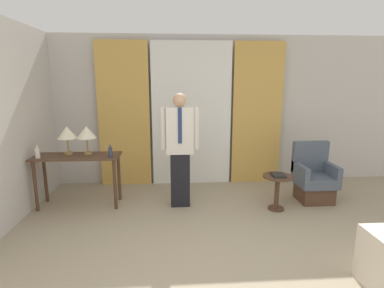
{
  "coord_description": "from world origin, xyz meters",
  "views": [
    {
      "loc": [
        -0.36,
        -2.34,
        1.9
      ],
      "look_at": [
        -0.07,
        1.86,
        1.0
      ],
      "focal_mm": 28.0,
      "sensor_mm": 36.0,
      "label": 1
    }
  ],
  "objects_px": {
    "bottle_near_edge": "(37,153)",
    "table_lamp_left": "(67,133)",
    "bottle_by_lamp": "(110,152)",
    "armchair": "(314,179)",
    "table_lamp_right": "(86,133)",
    "book": "(278,175)",
    "side_table": "(277,187)",
    "person": "(180,146)",
    "desk": "(78,164)"
  },
  "relations": [
    {
      "from": "armchair",
      "to": "book",
      "type": "xyz_separation_m",
      "value": [
        -0.72,
        -0.34,
        0.2
      ]
    },
    {
      "from": "table_lamp_right",
      "to": "side_table",
      "type": "relative_size",
      "value": 0.82
    },
    {
      "from": "person",
      "to": "armchair",
      "type": "bearing_deg",
      "value": 2.21
    },
    {
      "from": "side_table",
      "to": "desk",
      "type": "bearing_deg",
      "value": 173.16
    },
    {
      "from": "side_table",
      "to": "person",
      "type": "bearing_deg",
      "value": 170.42
    },
    {
      "from": "table_lamp_left",
      "to": "armchair",
      "type": "distance_m",
      "value": 3.91
    },
    {
      "from": "table_lamp_left",
      "to": "side_table",
      "type": "xyz_separation_m",
      "value": [
        3.12,
        -0.43,
        -0.76
      ]
    },
    {
      "from": "bottle_near_edge",
      "to": "table_lamp_left",
      "type": "bearing_deg",
      "value": 29.36
    },
    {
      "from": "table_lamp_left",
      "to": "book",
      "type": "xyz_separation_m",
      "value": [
        3.12,
        -0.44,
        -0.58
      ]
    },
    {
      "from": "table_lamp_left",
      "to": "armchair",
      "type": "height_order",
      "value": "table_lamp_left"
    },
    {
      "from": "desk",
      "to": "armchair",
      "type": "bearing_deg",
      "value": -0.5
    },
    {
      "from": "desk",
      "to": "person",
      "type": "height_order",
      "value": "person"
    },
    {
      "from": "table_lamp_left",
      "to": "book",
      "type": "distance_m",
      "value": 3.2
    },
    {
      "from": "bottle_by_lamp",
      "to": "table_lamp_right",
      "type": "bearing_deg",
      "value": 152.0
    },
    {
      "from": "side_table",
      "to": "book",
      "type": "bearing_deg",
      "value": -95.69
    },
    {
      "from": "person",
      "to": "side_table",
      "type": "xyz_separation_m",
      "value": [
        1.43,
        -0.24,
        -0.59
      ]
    },
    {
      "from": "table_lamp_right",
      "to": "book",
      "type": "bearing_deg",
      "value": -8.9
    },
    {
      "from": "person",
      "to": "armchair",
      "type": "xyz_separation_m",
      "value": [
        2.15,
        0.08,
        -0.6
      ]
    },
    {
      "from": "bottle_by_lamp",
      "to": "person",
      "type": "distance_m",
      "value": 1.02
    },
    {
      "from": "armchair",
      "to": "table_lamp_left",
      "type": "bearing_deg",
      "value": 178.41
    },
    {
      "from": "bottle_by_lamp",
      "to": "armchair",
      "type": "xyz_separation_m",
      "value": [
        3.17,
        0.1,
        -0.53
      ]
    },
    {
      "from": "bottle_by_lamp",
      "to": "book",
      "type": "xyz_separation_m",
      "value": [
        2.45,
        -0.24,
        -0.33
      ]
    },
    {
      "from": "table_lamp_right",
      "to": "person",
      "type": "relative_size",
      "value": 0.25
    },
    {
      "from": "table_lamp_left",
      "to": "table_lamp_right",
      "type": "xyz_separation_m",
      "value": [
        0.29,
        0.0,
        0.0
      ]
    },
    {
      "from": "book",
      "to": "bottle_by_lamp",
      "type": "bearing_deg",
      "value": 174.39
    },
    {
      "from": "bottle_by_lamp",
      "to": "armchair",
      "type": "relative_size",
      "value": 0.19
    },
    {
      "from": "bottle_near_edge",
      "to": "person",
      "type": "height_order",
      "value": "person"
    },
    {
      "from": "bottle_near_edge",
      "to": "armchair",
      "type": "height_order",
      "value": "bottle_near_edge"
    },
    {
      "from": "side_table",
      "to": "table_lamp_left",
      "type": "bearing_deg",
      "value": 172.13
    },
    {
      "from": "table_lamp_left",
      "to": "table_lamp_right",
      "type": "distance_m",
      "value": 0.29
    },
    {
      "from": "desk",
      "to": "table_lamp_right",
      "type": "distance_m",
      "value": 0.49
    },
    {
      "from": "armchair",
      "to": "table_lamp_right",
      "type": "bearing_deg",
      "value": 178.28
    },
    {
      "from": "person",
      "to": "book",
      "type": "xyz_separation_m",
      "value": [
        1.43,
        -0.25,
        -0.41
      ]
    },
    {
      "from": "desk",
      "to": "table_lamp_right",
      "type": "bearing_deg",
      "value": 27.42
    },
    {
      "from": "desk",
      "to": "bottle_near_edge",
      "type": "bearing_deg",
      "value": -165.4
    },
    {
      "from": "table_lamp_right",
      "to": "side_table",
      "type": "height_order",
      "value": "table_lamp_right"
    },
    {
      "from": "desk",
      "to": "book",
      "type": "relative_size",
      "value": 5.71
    },
    {
      "from": "bottle_by_lamp",
      "to": "book",
      "type": "relative_size",
      "value": 0.81
    },
    {
      "from": "desk",
      "to": "table_lamp_left",
      "type": "relative_size",
      "value": 2.94
    },
    {
      "from": "desk",
      "to": "book",
      "type": "height_order",
      "value": "desk"
    },
    {
      "from": "desk",
      "to": "table_lamp_right",
      "type": "xyz_separation_m",
      "value": [
        0.14,
        0.07,
        0.46
      ]
    },
    {
      "from": "bottle_by_lamp",
      "to": "armchair",
      "type": "height_order",
      "value": "bottle_by_lamp"
    },
    {
      "from": "armchair",
      "to": "book",
      "type": "height_order",
      "value": "armchair"
    },
    {
      "from": "bottle_near_edge",
      "to": "armchair",
      "type": "xyz_separation_m",
      "value": [
        4.2,
        0.1,
        -0.53
      ]
    },
    {
      "from": "desk",
      "to": "armchair",
      "type": "distance_m",
      "value": 3.71
    },
    {
      "from": "bottle_near_edge",
      "to": "armchair",
      "type": "relative_size",
      "value": 0.2
    },
    {
      "from": "armchair",
      "to": "bottle_by_lamp",
      "type": "bearing_deg",
      "value": -178.25
    },
    {
      "from": "bottle_by_lamp",
      "to": "side_table",
      "type": "xyz_separation_m",
      "value": [
        2.45,
        -0.23,
        -0.51
      ]
    },
    {
      "from": "person",
      "to": "table_lamp_left",
      "type": "bearing_deg",
      "value": 173.6
    },
    {
      "from": "table_lamp_right",
      "to": "bottle_near_edge",
      "type": "relative_size",
      "value": 2.3
    }
  ]
}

